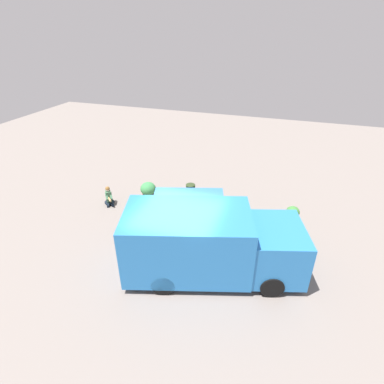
% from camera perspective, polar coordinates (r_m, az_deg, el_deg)
% --- Properties ---
extents(ground_plane, '(40.00, 40.00, 0.00)m').
position_cam_1_polar(ground_plane, '(10.55, -2.42, -13.81)').
color(ground_plane, gray).
extents(food_truck, '(3.67, 5.94, 2.24)m').
position_cam_1_polar(food_truck, '(9.70, 3.24, -9.98)').
color(food_truck, '#2A7BCA').
rests_on(food_truck, ground_plane).
extents(person_customer, '(0.75, 0.70, 0.87)m').
position_cam_1_polar(person_customer, '(14.18, -15.46, -1.02)').
color(person_customer, black).
rests_on(person_customer, ground_plane).
extents(planter_flowering_near, '(0.71, 0.71, 0.85)m').
position_cam_1_polar(planter_flowering_near, '(14.13, -8.28, 0.26)').
color(planter_flowering_near, '#B56D58').
rests_on(planter_flowering_near, ground_plane).
extents(planter_flowering_far, '(0.53, 0.53, 0.80)m').
position_cam_1_polar(planter_flowering_far, '(12.91, 18.44, -4.15)').
color(planter_flowering_far, silver).
rests_on(planter_flowering_far, ground_plane).
extents(trash_bin, '(0.42, 0.42, 0.95)m').
position_cam_1_polar(trash_bin, '(13.70, -0.27, -0.22)').
color(trash_bin, '#264624').
rests_on(trash_bin, ground_plane).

